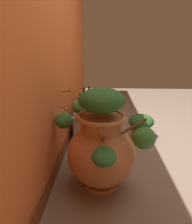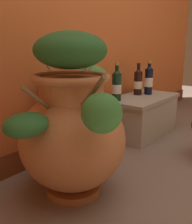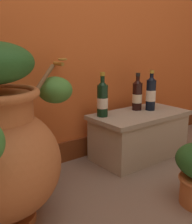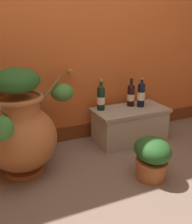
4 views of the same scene
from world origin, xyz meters
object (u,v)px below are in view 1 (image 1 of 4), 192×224
at_px(terracotta_urn, 101,144).
at_px(potted_shrub, 141,126).
at_px(wine_bottle_middle, 89,97).
at_px(wine_bottle_right, 80,105).
at_px(wine_bottle_left, 84,99).

height_order(terracotta_urn, potted_shrub, terracotta_urn).
xyz_separation_m(wine_bottle_middle, wine_bottle_right, (-0.40, 0.08, -0.01)).
bearing_deg(potted_shrub, wine_bottle_left, 71.14).
height_order(wine_bottle_left, wine_bottle_right, wine_bottle_right).
height_order(wine_bottle_middle, potted_shrub, wine_bottle_middle).
relative_size(wine_bottle_left, wine_bottle_middle, 0.93).
bearing_deg(potted_shrub, wine_bottle_right, 95.64).
distance_m(terracotta_urn, wine_bottle_right, 0.83).
bearing_deg(wine_bottle_left, wine_bottle_middle, -38.93).
distance_m(terracotta_urn, wine_bottle_left, 1.14).
relative_size(terracotta_urn, wine_bottle_left, 3.20).
distance_m(wine_bottle_left, wine_bottle_middle, 0.10).
height_order(terracotta_urn, wine_bottle_right, terracotta_urn).
relative_size(terracotta_urn, wine_bottle_middle, 2.97).
relative_size(wine_bottle_left, wine_bottle_right, 0.92).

